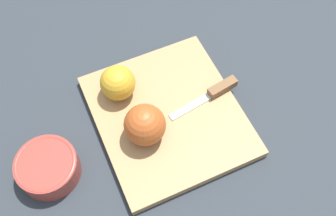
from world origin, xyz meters
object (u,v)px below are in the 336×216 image
object	(u,v)px
apple_half_right	(145,125)
knife	(217,90)
apple_half_left	(118,83)
bowl	(48,167)

from	to	relation	value
apple_half_right	knife	world-z (taller)	apple_half_right
apple_half_left	apple_half_right	distance (m)	0.11
bowl	knife	bearing A→B (deg)	100.42
apple_half_left	apple_half_right	size ratio (longest dim) A/B	0.89
knife	bowl	bearing A→B (deg)	-5.55
apple_half_left	apple_half_right	world-z (taller)	apple_half_right
apple_half_left	knife	size ratio (longest dim) A/B	0.45
apple_half_right	bowl	size ratio (longest dim) A/B	0.69
knife	bowl	size ratio (longest dim) A/B	1.37
apple_half_left	bowl	bearing A→B (deg)	-58.54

